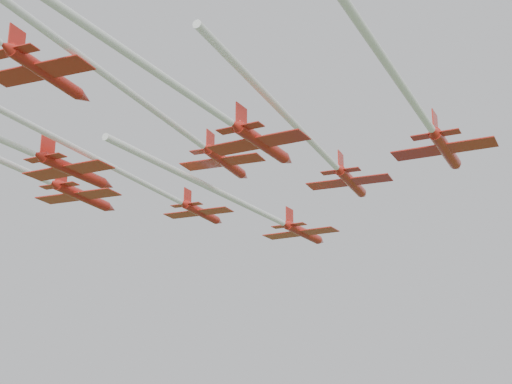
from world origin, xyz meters
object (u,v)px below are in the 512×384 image
(jet_row2_right, at_px, (329,159))
(jet_row3_right, at_px, (404,89))
(jet_lead, at_px, (272,218))
(jet_row4_right, at_px, (165,78))
(jet_row3_left, at_px, (18,167))
(jet_row3_mid, at_px, (125,89))
(jet_row2_left, at_px, (158,191))

(jet_row2_right, bearing_deg, jet_row3_right, -58.32)
(jet_lead, relative_size, jet_row4_right, 0.84)
(jet_lead, xyz_separation_m, jet_row2_right, (9.18, -12.16, 2.46))
(jet_lead, distance_m, jet_row3_left, 30.15)
(jet_row3_mid, bearing_deg, jet_row3_right, 14.96)
(jet_row3_mid, bearing_deg, jet_row2_left, 113.83)
(jet_row2_left, relative_size, jet_row4_right, 0.86)
(jet_row3_right, distance_m, jet_row4_right, 17.59)
(jet_row3_right, bearing_deg, jet_row2_left, 153.53)
(jet_lead, distance_m, jet_row3_mid, 35.27)
(jet_row2_left, height_order, jet_row3_left, jet_row3_left)
(jet_row3_left, bearing_deg, jet_row3_mid, -29.80)
(jet_row2_right, relative_size, jet_row3_right, 0.77)
(jet_row2_right, relative_size, jet_row4_right, 0.81)
(jet_row2_right, distance_m, jet_row3_mid, 25.80)
(jet_row2_left, xyz_separation_m, jet_row3_mid, (7.76, -24.48, 0.38))
(jet_row4_right, bearing_deg, jet_row3_left, 153.25)
(jet_lead, height_order, jet_row3_left, jet_row3_left)
(jet_row2_right, bearing_deg, jet_row3_left, -154.85)
(jet_row3_mid, relative_size, jet_row3_right, 1.16)
(jet_row3_right, bearing_deg, jet_row2_right, 124.92)
(jet_row2_left, distance_m, jet_row4_right, 33.95)
(jet_row2_right, relative_size, jet_row3_left, 0.85)
(jet_lead, bearing_deg, jet_row3_left, -120.59)
(jet_row3_left, distance_m, jet_row3_right, 40.22)
(jet_row3_left, bearing_deg, jet_lead, 52.94)
(jet_lead, height_order, jet_row3_mid, jet_row3_mid)
(jet_row2_right, xyz_separation_m, jet_row4_right, (-5.57, -29.40, -3.84))
(jet_row2_left, bearing_deg, jet_lead, 53.73)
(jet_row2_left, distance_m, jet_row2_right, 19.53)
(jet_lead, relative_size, jet_row3_left, 0.88)
(jet_row2_left, relative_size, jet_row3_right, 0.81)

